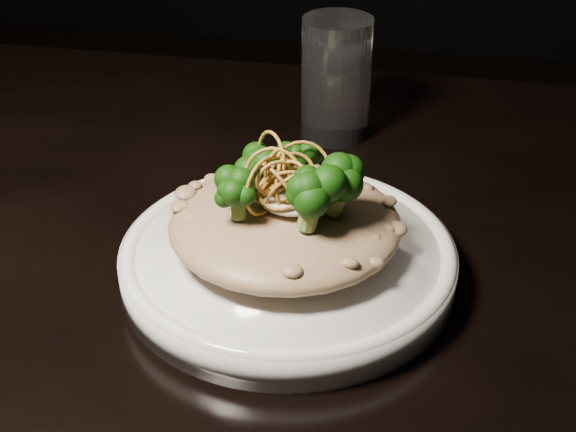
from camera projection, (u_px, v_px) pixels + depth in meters
name	position (u px, v px, depth m)	size (l,w,h in m)	color
table	(240.00, 323.00, 0.71)	(1.10, 0.80, 0.75)	black
plate	(288.00, 262.00, 0.62)	(0.26, 0.26, 0.03)	silver
risotto	(285.00, 223.00, 0.60)	(0.18, 0.18, 0.04)	brown
broccoli	(288.00, 180.00, 0.58)	(0.11, 0.11, 0.04)	black
cheese	(292.00, 197.00, 0.59)	(0.05, 0.05, 0.01)	silver
shallots	(283.00, 171.00, 0.57)	(0.05, 0.05, 0.03)	olive
drinking_glass	(336.00, 79.00, 0.80)	(0.07, 0.07, 0.12)	silver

